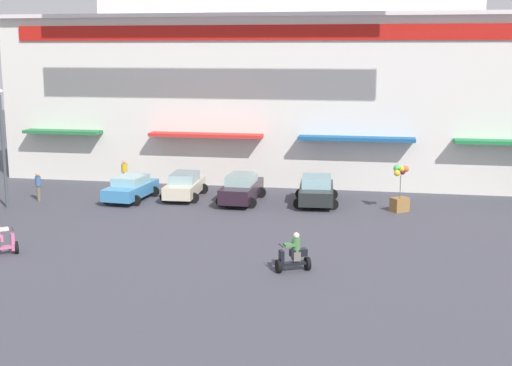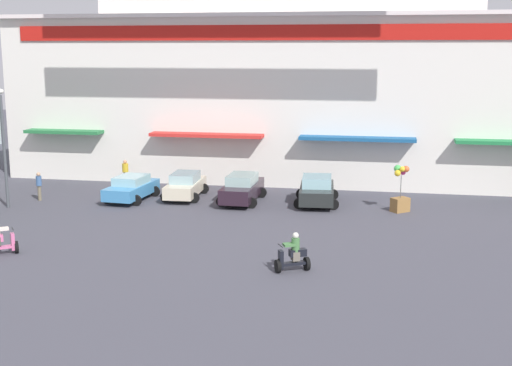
{
  "view_description": "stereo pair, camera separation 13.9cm",
  "coord_description": "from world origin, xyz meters",
  "px_view_note": "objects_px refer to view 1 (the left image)",
  "views": [
    {
      "loc": [
        6.27,
        -10.94,
        8.47
      ],
      "look_at": [
        0.59,
        19.63,
        2.33
      ],
      "focal_mm": 47.99,
      "sensor_mm": 36.0,
      "label": 1
    },
    {
      "loc": [
        6.4,
        -10.91,
        8.47
      ],
      "look_at": [
        0.59,
        19.63,
        2.33
      ],
      "focal_mm": 47.99,
      "sensor_mm": 36.0,
      "label": 2
    }
  ],
  "objects_px": {
    "parked_car_3": "(316,190)",
    "scooter_rider_1": "(294,255)",
    "parked_car_1": "(185,185)",
    "parked_car_0": "(131,188)",
    "streetlamp_near": "(3,139)",
    "pedestrian_1": "(124,171)",
    "balloon_vendor_cart": "(400,193)",
    "parked_car_2": "(242,188)",
    "pedestrian_0": "(38,184)"
  },
  "relations": [
    {
      "from": "parked_car_0",
      "to": "parked_car_2",
      "type": "distance_m",
      "value": 6.31
    },
    {
      "from": "streetlamp_near",
      "to": "balloon_vendor_cart",
      "type": "bearing_deg",
      "value": 8.26
    },
    {
      "from": "parked_car_0",
      "to": "scooter_rider_1",
      "type": "bearing_deg",
      "value": -45.37
    },
    {
      "from": "pedestrian_1",
      "to": "streetlamp_near",
      "type": "height_order",
      "value": "streetlamp_near"
    },
    {
      "from": "parked_car_0",
      "to": "parked_car_2",
      "type": "bearing_deg",
      "value": 5.9
    },
    {
      "from": "parked_car_2",
      "to": "pedestrian_1",
      "type": "xyz_separation_m",
      "value": [
        -8.07,
        3.02,
        0.15
      ]
    },
    {
      "from": "parked_car_2",
      "to": "parked_car_3",
      "type": "distance_m",
      "value": 4.17
    },
    {
      "from": "scooter_rider_1",
      "to": "balloon_vendor_cart",
      "type": "height_order",
      "value": "balloon_vendor_cart"
    },
    {
      "from": "pedestrian_1",
      "to": "balloon_vendor_cart",
      "type": "xyz_separation_m",
      "value": [
        16.71,
        -3.68,
        0.03
      ]
    },
    {
      "from": "parked_car_1",
      "to": "balloon_vendor_cart",
      "type": "xyz_separation_m",
      "value": [
        12.09,
        -1.14,
        0.24
      ]
    },
    {
      "from": "pedestrian_1",
      "to": "parked_car_1",
      "type": "bearing_deg",
      "value": -28.8
    },
    {
      "from": "pedestrian_0",
      "to": "scooter_rider_1",
      "type": "bearing_deg",
      "value": -31.69
    },
    {
      "from": "parked_car_2",
      "to": "parked_car_1",
      "type": "bearing_deg",
      "value": 172.06
    },
    {
      "from": "parked_car_1",
      "to": "parked_car_3",
      "type": "distance_m",
      "value": 7.61
    },
    {
      "from": "parked_car_3",
      "to": "parked_car_1",
      "type": "bearing_deg",
      "value": 178.11
    },
    {
      "from": "pedestrian_0",
      "to": "streetlamp_near",
      "type": "relative_size",
      "value": 0.25
    },
    {
      "from": "parked_car_1",
      "to": "parked_car_2",
      "type": "relative_size",
      "value": 0.95
    },
    {
      "from": "pedestrian_0",
      "to": "streetlamp_near",
      "type": "height_order",
      "value": "streetlamp_near"
    },
    {
      "from": "scooter_rider_1",
      "to": "parked_car_1",
      "type": "bearing_deg",
      "value": 123.33
    },
    {
      "from": "pedestrian_1",
      "to": "parked_car_3",
      "type": "bearing_deg",
      "value": -12.87
    },
    {
      "from": "parked_car_0",
      "to": "pedestrian_1",
      "type": "bearing_deg",
      "value": 116.06
    },
    {
      "from": "scooter_rider_1",
      "to": "streetlamp_near",
      "type": "bearing_deg",
      "value": 154.81
    },
    {
      "from": "parked_car_2",
      "to": "pedestrian_1",
      "type": "distance_m",
      "value": 8.62
    },
    {
      "from": "parked_car_1",
      "to": "balloon_vendor_cart",
      "type": "distance_m",
      "value": 12.14
    },
    {
      "from": "parked_car_2",
      "to": "streetlamp_near",
      "type": "relative_size",
      "value": 0.69
    },
    {
      "from": "parked_car_3",
      "to": "streetlamp_near",
      "type": "xyz_separation_m",
      "value": [
        -16.33,
        -3.91,
        2.97
      ]
    },
    {
      "from": "parked_car_3",
      "to": "balloon_vendor_cart",
      "type": "height_order",
      "value": "balloon_vendor_cart"
    },
    {
      "from": "parked_car_1",
      "to": "parked_car_3",
      "type": "relative_size",
      "value": 1.01
    },
    {
      "from": "scooter_rider_1",
      "to": "streetlamp_near",
      "type": "xyz_separation_m",
      "value": [
        -16.6,
        7.81,
        3.11
      ]
    },
    {
      "from": "parked_car_0",
      "to": "parked_car_1",
      "type": "height_order",
      "value": "parked_car_1"
    },
    {
      "from": "pedestrian_0",
      "to": "streetlamp_near",
      "type": "xyz_separation_m",
      "value": [
        -0.83,
        -1.93,
        2.81
      ]
    },
    {
      "from": "pedestrian_1",
      "to": "scooter_rider_1",
      "type": "bearing_deg",
      "value": -49.26
    },
    {
      "from": "parked_car_0",
      "to": "streetlamp_near",
      "type": "distance_m",
      "value": 7.3
    },
    {
      "from": "parked_car_2",
      "to": "pedestrian_0",
      "type": "distance_m",
      "value": 11.48
    },
    {
      "from": "parked_car_1",
      "to": "parked_car_3",
      "type": "height_order",
      "value": "parked_car_3"
    },
    {
      "from": "balloon_vendor_cart",
      "to": "pedestrian_1",
      "type": "bearing_deg",
      "value": 167.58
    },
    {
      "from": "parked_car_3",
      "to": "scooter_rider_1",
      "type": "distance_m",
      "value": 11.72
    },
    {
      "from": "pedestrian_0",
      "to": "streetlamp_near",
      "type": "distance_m",
      "value": 3.51
    },
    {
      "from": "parked_car_2",
      "to": "parked_car_3",
      "type": "relative_size",
      "value": 1.06
    },
    {
      "from": "parked_car_0",
      "to": "parked_car_3",
      "type": "height_order",
      "value": "parked_car_3"
    },
    {
      "from": "balloon_vendor_cart",
      "to": "parked_car_0",
      "type": "bearing_deg",
      "value": 179.96
    },
    {
      "from": "parked_car_2",
      "to": "streetlamp_near",
      "type": "xyz_separation_m",
      "value": [
        -12.17,
        -3.68,
        2.96
      ]
    },
    {
      "from": "parked_car_2",
      "to": "balloon_vendor_cart",
      "type": "relative_size",
      "value": 1.79
    },
    {
      "from": "balloon_vendor_cart",
      "to": "parked_car_1",
      "type": "bearing_deg",
      "value": 174.62
    },
    {
      "from": "parked_car_1",
      "to": "pedestrian_0",
      "type": "distance_m",
      "value": 8.22
    },
    {
      "from": "streetlamp_near",
      "to": "parked_car_3",
      "type": "bearing_deg",
      "value": 13.46
    },
    {
      "from": "parked_car_3",
      "to": "parked_car_0",
      "type": "bearing_deg",
      "value": -175.19
    },
    {
      "from": "parked_car_3",
      "to": "streetlamp_near",
      "type": "height_order",
      "value": "streetlamp_near"
    },
    {
      "from": "pedestrian_1",
      "to": "pedestrian_0",
      "type": "bearing_deg",
      "value": -124.49
    },
    {
      "from": "scooter_rider_1",
      "to": "parked_car_3",
      "type": "bearing_deg",
      "value": 91.32
    }
  ]
}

